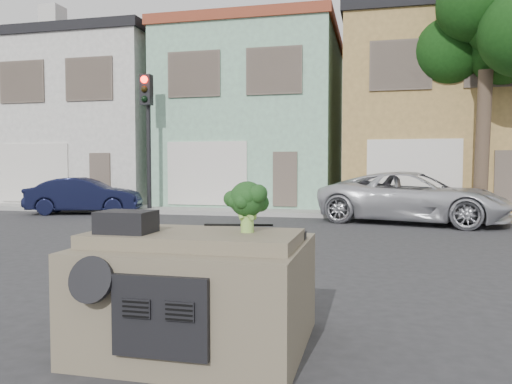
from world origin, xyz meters
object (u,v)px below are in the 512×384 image
(broccoli, at_px, (247,206))
(navy_sedan, at_px, (85,214))
(silver_pickup, at_px, (414,223))
(traffic_signal, at_px, (148,144))

(broccoli, bearing_deg, navy_sedan, 127.79)
(silver_pickup, distance_m, broccoli, 11.63)
(silver_pickup, distance_m, traffic_signal, 9.73)
(broccoli, bearing_deg, silver_pickup, 78.39)
(silver_pickup, xyz_separation_m, traffic_signal, (-9.31, 1.26, 2.55))
(navy_sedan, bearing_deg, traffic_signal, -84.21)
(silver_pickup, bearing_deg, broccoli, -176.31)
(broccoli, bearing_deg, traffic_signal, 119.06)
(traffic_signal, bearing_deg, navy_sedan, -156.35)
(navy_sedan, height_order, traffic_signal, traffic_signal)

